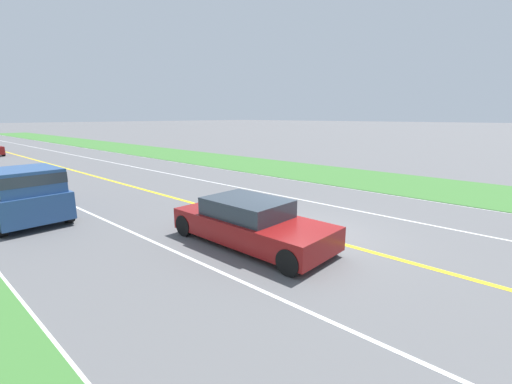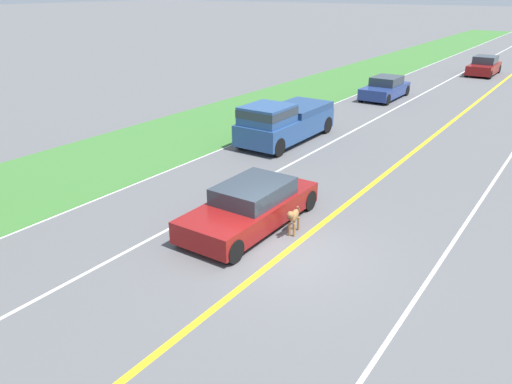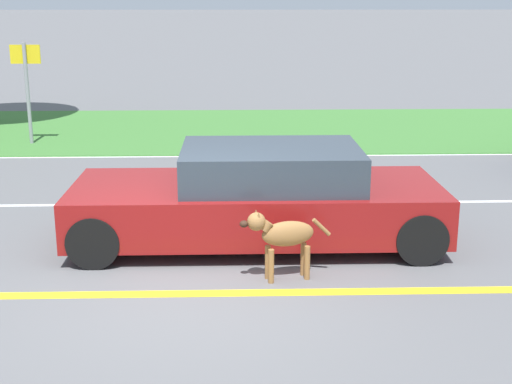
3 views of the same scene
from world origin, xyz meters
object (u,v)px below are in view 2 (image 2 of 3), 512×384
Objects in this scene: dog at (294,217)px; pickup_truck at (283,121)px; ego_car at (251,206)px; car_trailing_mid at (484,66)px; car_trailing_near at (385,88)px.

pickup_truck is at bearing -69.95° from dog.
car_trailing_mid is at bearing -89.63° from ego_car.
ego_car is at bearing 115.21° from pickup_truck.
ego_car is at bearing 99.79° from car_trailing_near.
car_trailing_near is 13.49m from car_trailing_mid.
dog is 19.81m from car_trailing_near.
pickup_truck reaches higher than car_trailing_mid.
ego_car is 4.47× the size of dog.
dog is at bearing 103.62° from car_trailing_near.
car_trailing_near is (3.36, -19.45, 0.02)m from ego_car.
car_trailing_mid is (-3.46, -24.76, -0.29)m from pickup_truck.
ego_car reaches higher than dog.
pickup_truck is at bearing 82.04° from car_trailing_mid.
pickup_truck is (3.67, -7.80, 0.35)m from ego_car.
car_trailing_mid is (1.52, -32.37, 0.13)m from dog.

